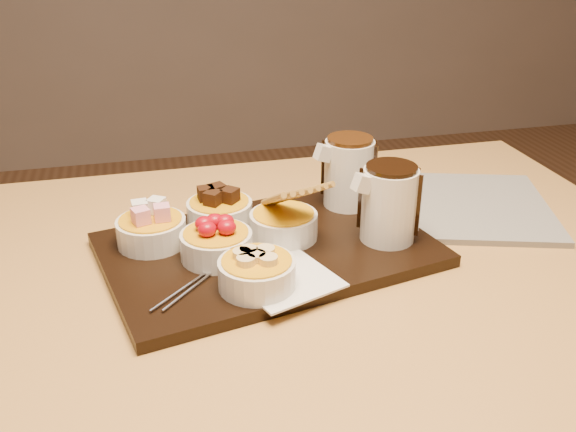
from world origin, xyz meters
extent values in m
cube|color=#BE8C46|center=(0.00, 0.00, 0.73)|extent=(1.20, 0.80, 0.04)
cylinder|color=#BE8C46|center=(0.54, 0.34, 0.35)|extent=(0.06, 0.06, 0.71)
cube|color=black|center=(0.00, 0.02, 0.76)|extent=(0.51, 0.39, 0.02)
cube|color=white|center=(0.00, -0.08, 0.77)|extent=(0.15, 0.15, 0.00)
cylinder|color=silver|center=(-0.16, 0.07, 0.79)|extent=(0.10, 0.10, 0.04)
cylinder|color=silver|center=(-0.06, 0.10, 0.79)|extent=(0.10, 0.10, 0.04)
cylinder|color=silver|center=(-0.08, 0.00, 0.79)|extent=(0.10, 0.10, 0.04)
cylinder|color=silver|center=(0.03, 0.04, 0.79)|extent=(0.10, 0.10, 0.04)
cylinder|color=silver|center=(-0.04, -0.09, 0.79)|extent=(0.10, 0.10, 0.04)
cylinder|color=silver|center=(0.17, 0.00, 0.82)|extent=(0.09, 0.09, 0.11)
cylinder|color=silver|center=(0.15, 0.13, 0.82)|extent=(0.09, 0.09, 0.11)
cube|color=beige|center=(0.33, 0.11, 0.76)|extent=(0.40, 0.35, 0.01)
camera|label=1|loc=(-0.17, -0.78, 1.21)|focal=40.00mm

